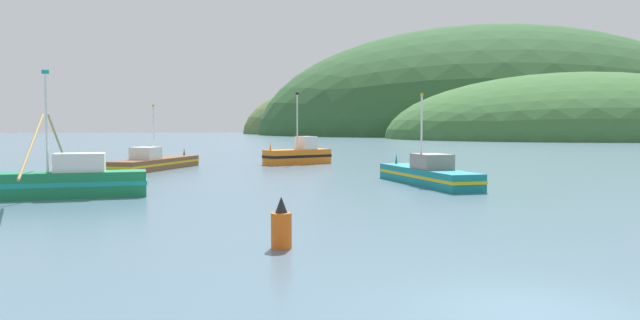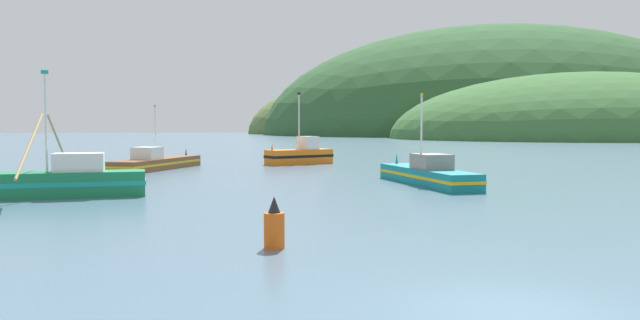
{
  "view_description": "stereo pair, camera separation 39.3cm",
  "coord_description": "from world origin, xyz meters",
  "views": [
    {
      "loc": [
        -6.16,
        -11.42,
        3.74
      ],
      "look_at": [
        0.31,
        29.51,
        1.4
      ],
      "focal_mm": 34.86,
      "sensor_mm": 36.0,
      "label": 1
    },
    {
      "loc": [
        -5.77,
        -11.48,
        3.74
      ],
      "look_at": [
        0.31,
        29.51,
        1.4
      ],
      "focal_mm": 34.86,
      "sensor_mm": 36.0,
      "label": 2
    }
  ],
  "objects": [
    {
      "name": "fishing_boat_orange",
      "position": [
        1.07,
        47.44,
        0.89
      ],
      "size": [
        6.88,
        4.97,
        6.83
      ],
      "rotation": [
        0.0,
        0.0,
        3.63
      ],
      "color": "orange",
      "rests_on": "ground"
    },
    {
      "name": "ground_plane",
      "position": [
        0.0,
        0.0,
        0.0
      ],
      "size": [
        600.0,
        600.0,
        0.0
      ],
      "primitive_type": "plane",
      "color": "slate"
    },
    {
      "name": "hill_mid_right",
      "position": [
        62.54,
        257.55,
        0.0
      ],
      "size": [
        119.43,
        95.54,
        51.39
      ],
      "primitive_type": "ellipsoid",
      "color": "#516B38",
      "rests_on": "ground"
    },
    {
      "name": "hill_far_right",
      "position": [
        94.09,
        150.23,
        0.0
      ],
      "size": [
        111.77,
        89.42,
        36.71
      ],
      "primitive_type": "ellipsoid",
      "color": "#386633",
      "rests_on": "ground"
    },
    {
      "name": "fishing_boat_green",
      "position": [
        -14.86,
        22.06,
        0.82
      ],
      "size": [
        10.02,
        16.29,
        6.53
      ],
      "rotation": [
        0.0,
        0.0,
        3.27
      ],
      "color": "#197A47",
      "rests_on": "ground"
    },
    {
      "name": "hill_far_center",
      "position": [
        102.63,
        225.83,
        0.0
      ],
      "size": [
        189.98,
        151.98,
        85.52
      ],
      "primitive_type": "ellipsoid",
      "color": "#2D562D",
      "rests_on": "ground"
    },
    {
      "name": "channel_buoy",
      "position": [
        -4.41,
        7.17,
        0.65
      ],
      "size": [
        0.63,
        0.63,
        1.58
      ],
      "color": "#E55914",
      "rests_on": "ground"
    },
    {
      "name": "fishing_boat_teal",
      "position": [
        6.57,
        25.86,
        0.66
      ],
      "size": [
        3.37,
        11.09,
        5.77
      ],
      "rotation": [
        0.0,
        0.0,
        1.69
      ],
      "color": "#147F84",
      "rests_on": "ground"
    },
    {
      "name": "fishing_boat_brown",
      "position": [
        -11.74,
        42.04,
        0.59
      ],
      "size": [
        6.79,
        11.67,
        5.44
      ],
      "rotation": [
        0.0,
        0.0,
        1.17
      ],
      "color": "brown",
      "rests_on": "ground"
    }
  ]
}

